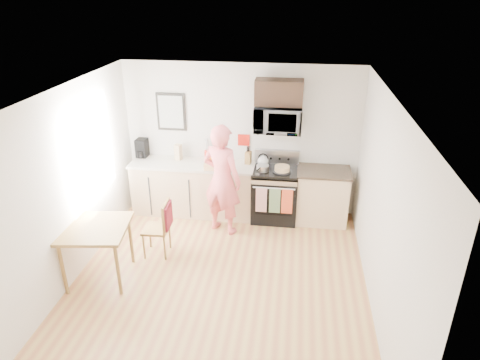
# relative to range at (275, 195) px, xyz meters

# --- Properties ---
(floor) EXTENTS (4.60, 4.60, 0.00)m
(floor) POSITION_rel_range_xyz_m (-0.63, -1.98, -0.44)
(floor) COLOR #AF6D44
(floor) RESTS_ON ground
(back_wall) EXTENTS (4.00, 0.04, 2.60)m
(back_wall) POSITION_rel_range_xyz_m (-0.63, 0.32, 0.86)
(back_wall) COLOR silver
(back_wall) RESTS_ON floor
(front_wall) EXTENTS (4.00, 0.04, 2.60)m
(front_wall) POSITION_rel_range_xyz_m (-0.63, -4.28, 0.86)
(front_wall) COLOR silver
(front_wall) RESTS_ON floor
(left_wall) EXTENTS (0.04, 4.60, 2.60)m
(left_wall) POSITION_rel_range_xyz_m (-2.63, -1.98, 0.86)
(left_wall) COLOR silver
(left_wall) RESTS_ON floor
(right_wall) EXTENTS (0.04, 4.60, 2.60)m
(right_wall) POSITION_rel_range_xyz_m (1.37, -1.98, 0.86)
(right_wall) COLOR silver
(right_wall) RESTS_ON floor
(ceiling) EXTENTS (4.00, 4.60, 0.04)m
(ceiling) POSITION_rel_range_xyz_m (-0.63, -1.98, 2.16)
(ceiling) COLOR white
(ceiling) RESTS_ON back_wall
(window) EXTENTS (0.06, 1.40, 1.50)m
(window) POSITION_rel_range_xyz_m (-2.59, -1.18, 1.11)
(window) COLOR white
(window) RESTS_ON left_wall
(cabinet_left) EXTENTS (2.10, 0.60, 0.90)m
(cabinet_left) POSITION_rel_range_xyz_m (-1.43, 0.02, 0.01)
(cabinet_left) COLOR #D7B78A
(cabinet_left) RESTS_ON floor
(countertop_left) EXTENTS (2.14, 0.64, 0.04)m
(countertop_left) POSITION_rel_range_xyz_m (-1.43, 0.02, 0.48)
(countertop_left) COLOR white
(countertop_left) RESTS_ON cabinet_left
(cabinet_right) EXTENTS (0.84, 0.60, 0.90)m
(cabinet_right) POSITION_rel_range_xyz_m (0.80, 0.02, 0.01)
(cabinet_right) COLOR #D7B78A
(cabinet_right) RESTS_ON floor
(countertop_right) EXTENTS (0.88, 0.64, 0.04)m
(countertop_right) POSITION_rel_range_xyz_m (0.80, 0.02, 0.48)
(countertop_right) COLOR black
(countertop_right) RESTS_ON cabinet_right
(range) EXTENTS (0.76, 0.70, 1.16)m
(range) POSITION_rel_range_xyz_m (0.00, 0.00, 0.00)
(range) COLOR black
(range) RESTS_ON floor
(microwave) EXTENTS (0.76, 0.51, 0.42)m
(microwave) POSITION_rel_range_xyz_m (-0.00, 0.10, 1.32)
(microwave) COLOR #ACACB1
(microwave) RESTS_ON back_wall
(upper_cabinet) EXTENTS (0.76, 0.35, 0.40)m
(upper_cabinet) POSITION_rel_range_xyz_m (-0.00, 0.15, 1.74)
(upper_cabinet) COLOR black
(upper_cabinet) RESTS_ON back_wall
(wall_art) EXTENTS (0.50, 0.04, 0.65)m
(wall_art) POSITION_rel_range_xyz_m (-1.83, 0.30, 1.31)
(wall_art) COLOR black
(wall_art) RESTS_ON back_wall
(wall_trivet) EXTENTS (0.20, 0.02, 0.20)m
(wall_trivet) POSITION_rel_range_xyz_m (-0.58, 0.31, 0.86)
(wall_trivet) COLOR #B2190F
(wall_trivet) RESTS_ON back_wall
(person) EXTENTS (0.78, 0.66, 1.83)m
(person) POSITION_rel_range_xyz_m (-0.82, -0.53, 0.48)
(person) COLOR #E23E4B
(person) RESTS_ON floor
(dining_table) EXTENTS (0.86, 0.86, 0.81)m
(dining_table) POSITION_rel_range_xyz_m (-2.28, -2.00, 0.28)
(dining_table) COLOR brown
(dining_table) RESTS_ON floor
(chair) EXTENTS (0.42, 0.38, 0.87)m
(chair) POSITION_rel_range_xyz_m (-1.56, -1.33, 0.13)
(chair) COLOR brown
(chair) RESTS_ON floor
(knife_block) EXTENTS (0.11, 0.15, 0.21)m
(knife_block) POSITION_rel_range_xyz_m (-0.48, 0.15, 0.61)
(knife_block) COLOR brown
(knife_block) RESTS_ON countertop_left
(utensil_crock) EXTENTS (0.13, 0.13, 0.38)m
(utensil_crock) POSITION_rel_range_xyz_m (-1.20, 0.24, 0.66)
(utensil_crock) COLOR #B2190F
(utensil_crock) RESTS_ON countertop_left
(fruit_bowl) EXTENTS (0.22, 0.22, 0.09)m
(fruit_bowl) POSITION_rel_range_xyz_m (-1.15, 0.18, 0.54)
(fruit_bowl) COLOR silver
(fruit_bowl) RESTS_ON countertop_left
(milk_carton) EXTENTS (0.13, 0.13, 0.28)m
(milk_carton) POSITION_rel_range_xyz_m (-1.71, 0.16, 0.64)
(milk_carton) COLOR tan
(milk_carton) RESTS_ON countertop_left
(coffee_maker) EXTENTS (0.19, 0.28, 0.32)m
(coffee_maker) POSITION_rel_range_xyz_m (-2.38, 0.21, 0.66)
(coffee_maker) COLOR black
(coffee_maker) RESTS_ON countertop_left
(bread_bag) EXTENTS (0.31, 0.16, 0.11)m
(bread_bag) POSITION_rel_range_xyz_m (-1.02, -0.20, 0.56)
(bread_bag) COLOR tan
(bread_bag) RESTS_ON countertop_left
(cake) EXTENTS (0.30, 0.30, 0.10)m
(cake) POSITION_rel_range_xyz_m (0.11, -0.10, 0.54)
(cake) COLOR black
(cake) RESTS_ON range
(kettle) EXTENTS (0.19, 0.19, 0.24)m
(kettle) POSITION_rel_range_xyz_m (-0.22, 0.08, 0.59)
(kettle) COLOR silver
(kettle) RESTS_ON range
(pot) EXTENTS (0.21, 0.34, 0.10)m
(pot) POSITION_rel_range_xyz_m (-0.21, -0.11, 0.54)
(pot) COLOR #ACACB1
(pot) RESTS_ON range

